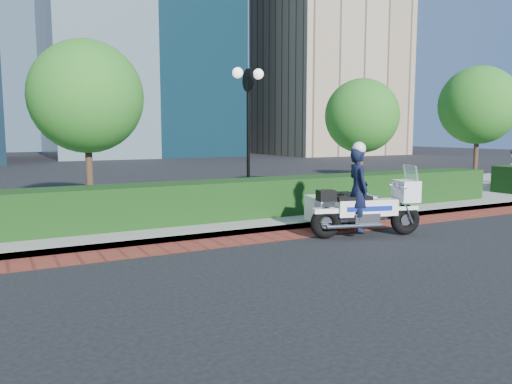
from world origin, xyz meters
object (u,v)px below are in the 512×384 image
lamppost (248,115)px  tree_c (362,116)px  tree_d (478,105)px  tree_b (86,97)px  police_motorcycle (355,202)px

lamppost → tree_c: size_ratio=0.98×
tree_d → lamppost: bearing=-173.8°
tree_b → tree_c: tree_b is taller
lamppost → tree_c: 5.65m
lamppost → police_motorcycle: lamppost is taller
tree_c → tree_d: tree_d is taller
tree_b → police_motorcycle: (5.18, -5.61, -2.67)m
police_motorcycle → tree_c: bearing=64.6°
lamppost → tree_d: 12.09m
tree_d → tree_b: bearing=180.0°
tree_c → police_motorcycle: (-4.82, -5.61, -2.29)m
lamppost → police_motorcycle: bearing=-81.1°
lamppost → tree_d: (12.00, 1.30, 0.65)m
tree_b → tree_d: (16.50, 0.00, 0.18)m
tree_b → tree_c: size_ratio=1.14×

